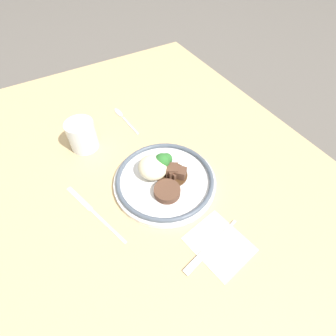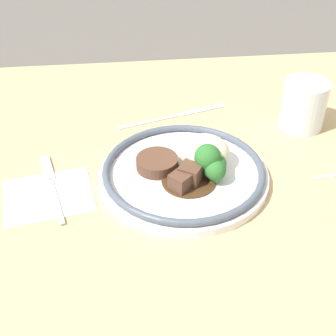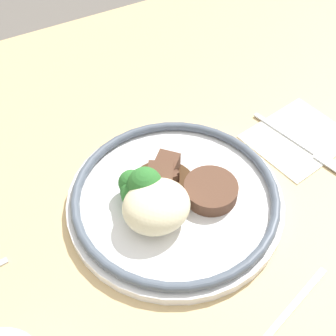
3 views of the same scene
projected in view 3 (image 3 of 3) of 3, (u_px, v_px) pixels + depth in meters
ground_plane at (152, 237)px, 0.63m from camera, size 8.00×8.00×0.00m
dining_table at (151, 226)px, 0.61m from camera, size 1.35×0.94×0.05m
napkin at (298, 138)px, 0.68m from camera, size 0.15×0.14×0.00m
plate at (171, 198)px, 0.59m from camera, size 0.27×0.27×0.07m
fork at (313, 152)px, 0.66m from camera, size 0.05×0.18×0.00m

